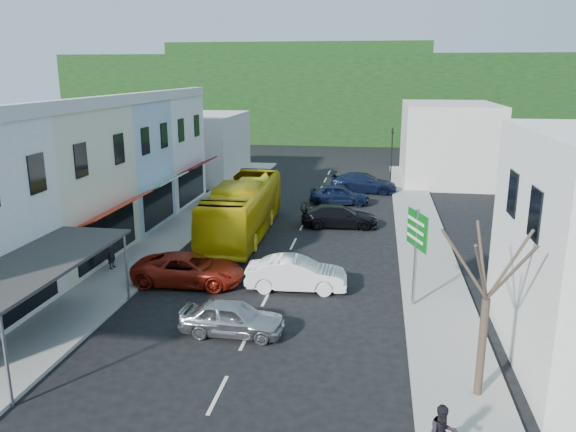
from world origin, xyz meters
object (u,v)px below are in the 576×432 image
object	(u,v)px
bus	(243,211)
car_silver	(232,317)
car_white	(296,275)
pedestrian_left	(111,252)
street_tree	(486,299)
car_red	(189,270)
direction_sign	(415,260)
pedestrian_right	(443,432)
traffic_signal	(392,155)

from	to	relation	value
bus	car_silver	size ratio (longest dim) A/B	2.64
bus	car_white	xyz separation A→B (m)	(4.49, -8.32, -0.85)
pedestrian_left	street_tree	bearing A→B (deg)	-120.70
car_red	direction_sign	size ratio (longest dim) A/B	1.06
bus	direction_sign	bearing A→B (deg)	-45.81
car_red	pedestrian_right	size ratio (longest dim) A/B	2.71
bus	pedestrian_right	world-z (taller)	bus
pedestrian_left	pedestrian_right	size ratio (longest dim) A/B	1.00
pedestrian_right	traffic_signal	size ratio (longest dim) A/B	0.35
car_white	car_red	world-z (taller)	same
direction_sign	traffic_signal	world-z (taller)	traffic_signal
traffic_signal	pedestrian_left	bearing A→B (deg)	84.08
street_tree	pedestrian_left	bearing A→B (deg)	151.38
pedestrian_right	traffic_signal	world-z (taller)	traffic_signal
pedestrian_right	direction_sign	xyz separation A→B (m)	(-0.15, 10.07, 1.16)
bus	traffic_signal	size ratio (longest dim) A/B	2.38
pedestrian_left	car_white	bearing A→B (deg)	-98.06
car_red	pedestrian_left	size ratio (longest dim) A/B	2.71
pedestrian_right	street_tree	size ratio (longest dim) A/B	0.26
car_silver	traffic_signal	distance (m)	33.09
car_silver	traffic_signal	bearing A→B (deg)	-10.45
pedestrian_right	street_tree	xyz separation A→B (m)	(1.45, 3.38, 2.30)
car_silver	pedestrian_left	bearing A→B (deg)	53.85
pedestrian_right	street_tree	distance (m)	4.34
car_silver	car_red	distance (m)	5.85
car_silver	car_white	bearing A→B (deg)	-19.00
direction_sign	car_white	bearing A→B (deg)	146.82
car_white	pedestrian_right	xyz separation A→B (m)	(5.36, -11.31, 0.30)
pedestrian_left	street_tree	xyz separation A→B (m)	(16.36, -8.93, 2.30)
street_tree	car_silver	bearing A→B (deg)	160.50
car_white	pedestrian_left	distance (m)	9.60
car_red	pedestrian_left	world-z (taller)	pedestrian_left
pedestrian_left	direction_sign	bearing A→B (deg)	-100.69
pedestrian_right	direction_sign	distance (m)	10.14
car_red	bus	bearing A→B (deg)	-5.88
car_silver	street_tree	bearing A→B (deg)	-108.51
pedestrian_left	direction_sign	distance (m)	14.97
car_white	direction_sign	world-z (taller)	direction_sign
pedestrian_left	street_tree	distance (m)	18.78
car_silver	pedestrian_left	world-z (taller)	pedestrian_left
car_silver	car_white	xyz separation A→B (m)	(1.78, 4.88, 0.00)
bus	car_white	size ratio (longest dim) A/B	2.64
direction_sign	street_tree	world-z (taller)	street_tree
car_white	street_tree	distance (m)	10.77
car_silver	direction_sign	world-z (taller)	direction_sign
direction_sign	street_tree	bearing A→B (deg)	-96.39
bus	street_tree	bearing A→B (deg)	-56.43
street_tree	pedestrian_right	bearing A→B (deg)	-113.22
bus	pedestrian_left	xyz separation A→B (m)	(-5.05, -7.32, -0.55)
bus	car_red	distance (m)	8.47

